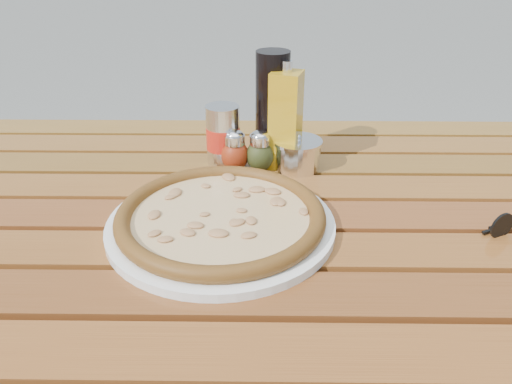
{
  "coord_description": "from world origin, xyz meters",
  "views": [
    {
      "loc": [
        0.01,
        -0.72,
        1.18
      ],
      "look_at": [
        0.0,
        0.02,
        0.78
      ],
      "focal_mm": 35.0,
      "sensor_mm": 36.0,
      "label": 1
    }
  ],
  "objects_px": {
    "soda_can": "(223,136)",
    "dark_bottle": "(272,108)",
    "pepper_shaker": "(235,151)",
    "oregano_shaker": "(260,152)",
    "table": "(256,251)",
    "pizza": "(221,216)",
    "olive_oil_cruet": "(286,120)",
    "parmesan_tin": "(297,154)",
    "plate": "(221,224)"
  },
  "relations": [
    {
      "from": "soda_can",
      "to": "dark_bottle",
      "type": "bearing_deg",
      "value": 11.4
    },
    {
      "from": "table",
      "to": "dark_bottle",
      "type": "height_order",
      "value": "dark_bottle"
    },
    {
      "from": "plate",
      "to": "oregano_shaker",
      "type": "xyz_separation_m",
      "value": [
        0.06,
        0.22,
        0.03
      ]
    },
    {
      "from": "oregano_shaker",
      "to": "dark_bottle",
      "type": "relative_size",
      "value": 0.37
    },
    {
      "from": "table",
      "to": "dark_bottle",
      "type": "bearing_deg",
      "value": 82.39
    },
    {
      "from": "dark_bottle",
      "to": "parmesan_tin",
      "type": "xyz_separation_m",
      "value": [
        0.05,
        -0.04,
        -0.08
      ]
    },
    {
      "from": "plate",
      "to": "dark_bottle",
      "type": "bearing_deg",
      "value": 72.5
    },
    {
      "from": "pepper_shaker",
      "to": "soda_can",
      "type": "xyz_separation_m",
      "value": [
        -0.02,
        0.03,
        0.02
      ]
    },
    {
      "from": "olive_oil_cruet",
      "to": "parmesan_tin",
      "type": "bearing_deg",
      "value": -19.16
    },
    {
      "from": "pepper_shaker",
      "to": "plate",
      "type": "bearing_deg",
      "value": -92.96
    },
    {
      "from": "plate",
      "to": "pepper_shaker",
      "type": "bearing_deg",
      "value": 87.04
    },
    {
      "from": "pizza",
      "to": "dark_bottle",
      "type": "xyz_separation_m",
      "value": [
        0.08,
        0.27,
        0.09
      ]
    },
    {
      "from": "pepper_shaker",
      "to": "soda_can",
      "type": "distance_m",
      "value": 0.04
    },
    {
      "from": "plate",
      "to": "parmesan_tin",
      "type": "relative_size",
      "value": 2.92
    },
    {
      "from": "olive_oil_cruet",
      "to": "parmesan_tin",
      "type": "relative_size",
      "value": 1.7
    },
    {
      "from": "table",
      "to": "parmesan_tin",
      "type": "relative_size",
      "value": 11.36
    },
    {
      "from": "oregano_shaker",
      "to": "olive_oil_cruet",
      "type": "height_order",
      "value": "olive_oil_cruet"
    },
    {
      "from": "pizza",
      "to": "oregano_shaker",
      "type": "height_order",
      "value": "oregano_shaker"
    },
    {
      "from": "pizza",
      "to": "pepper_shaker",
      "type": "distance_m",
      "value": 0.22
    },
    {
      "from": "pepper_shaker",
      "to": "oregano_shaker",
      "type": "xyz_separation_m",
      "value": [
        0.05,
        -0.0,
        0.0
      ]
    },
    {
      "from": "plate",
      "to": "olive_oil_cruet",
      "type": "height_order",
      "value": "olive_oil_cruet"
    },
    {
      "from": "pizza",
      "to": "plate",
      "type": "bearing_deg",
      "value": 90.0
    },
    {
      "from": "pepper_shaker",
      "to": "olive_oil_cruet",
      "type": "height_order",
      "value": "olive_oil_cruet"
    },
    {
      "from": "table",
      "to": "dark_bottle",
      "type": "relative_size",
      "value": 6.36
    },
    {
      "from": "plate",
      "to": "oregano_shaker",
      "type": "distance_m",
      "value": 0.23
    },
    {
      "from": "dark_bottle",
      "to": "oregano_shaker",
      "type": "bearing_deg",
      "value": -115.76
    },
    {
      "from": "table",
      "to": "parmesan_tin",
      "type": "height_order",
      "value": "parmesan_tin"
    },
    {
      "from": "soda_can",
      "to": "olive_oil_cruet",
      "type": "xyz_separation_m",
      "value": [
        0.12,
        -0.01,
        0.04
      ]
    },
    {
      "from": "dark_bottle",
      "to": "table",
      "type": "bearing_deg",
      "value": -97.61
    },
    {
      "from": "table",
      "to": "plate",
      "type": "relative_size",
      "value": 3.89
    },
    {
      "from": "table",
      "to": "olive_oil_cruet",
      "type": "height_order",
      "value": "olive_oil_cruet"
    },
    {
      "from": "pizza",
      "to": "pepper_shaker",
      "type": "relative_size",
      "value": 4.4
    },
    {
      "from": "pepper_shaker",
      "to": "parmesan_tin",
      "type": "relative_size",
      "value": 0.67
    },
    {
      "from": "plate",
      "to": "dark_bottle",
      "type": "xyz_separation_m",
      "value": [
        0.08,
        0.27,
        0.1
      ]
    },
    {
      "from": "pizza",
      "to": "dark_bottle",
      "type": "height_order",
      "value": "dark_bottle"
    },
    {
      "from": "pizza",
      "to": "oregano_shaker",
      "type": "xyz_separation_m",
      "value": [
        0.06,
        0.22,
        0.02
      ]
    },
    {
      "from": "dark_bottle",
      "to": "pizza",
      "type": "bearing_deg",
      "value": -107.5
    },
    {
      "from": "pizza",
      "to": "parmesan_tin",
      "type": "distance_m",
      "value": 0.26
    },
    {
      "from": "pizza",
      "to": "parmesan_tin",
      "type": "bearing_deg",
      "value": 59.36
    },
    {
      "from": "dark_bottle",
      "to": "parmesan_tin",
      "type": "relative_size",
      "value": 1.78
    },
    {
      "from": "table",
      "to": "soda_can",
      "type": "bearing_deg",
      "value": 108.56
    },
    {
      "from": "dark_bottle",
      "to": "olive_oil_cruet",
      "type": "relative_size",
      "value": 1.05
    },
    {
      "from": "pizza",
      "to": "oregano_shaker",
      "type": "distance_m",
      "value": 0.23
    },
    {
      "from": "table",
      "to": "pepper_shaker",
      "type": "distance_m",
      "value": 0.21
    },
    {
      "from": "parmesan_tin",
      "to": "pizza",
      "type": "bearing_deg",
      "value": -120.64
    },
    {
      "from": "pepper_shaker",
      "to": "soda_can",
      "type": "bearing_deg",
      "value": 130.12
    },
    {
      "from": "plate",
      "to": "pepper_shaker",
      "type": "xyz_separation_m",
      "value": [
        0.01,
        0.22,
        0.03
      ]
    },
    {
      "from": "plate",
      "to": "parmesan_tin",
      "type": "height_order",
      "value": "parmesan_tin"
    },
    {
      "from": "table",
      "to": "pizza",
      "type": "height_order",
      "value": "pizza"
    },
    {
      "from": "dark_bottle",
      "to": "soda_can",
      "type": "distance_m",
      "value": 0.11
    }
  ]
}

